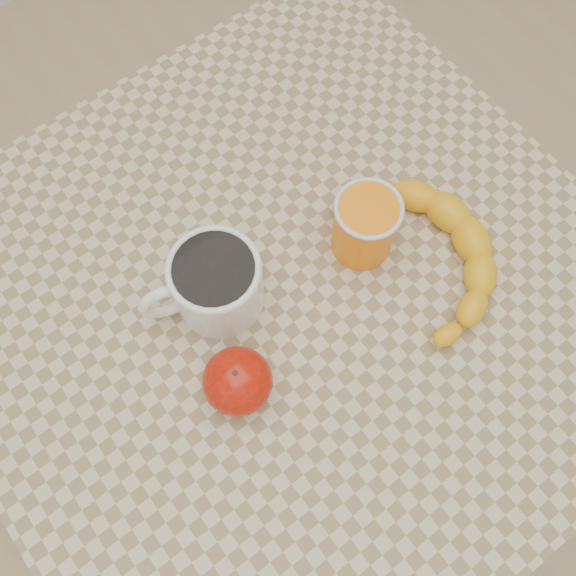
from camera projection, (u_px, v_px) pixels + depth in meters
ground at (288, 412)px, 1.48m from camera, size 3.00×3.00×0.00m
table at (288, 317)px, 0.86m from camera, size 0.80×0.80×0.75m
coffee_mug at (214, 283)px, 0.73m from camera, size 0.16×0.13×0.09m
orange_juice_glass at (365, 226)px, 0.76m from camera, size 0.08×0.08×0.09m
apple at (238, 381)px, 0.70m from camera, size 0.09×0.09×0.07m
banana at (426, 252)px, 0.78m from camera, size 0.32×0.36×0.04m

